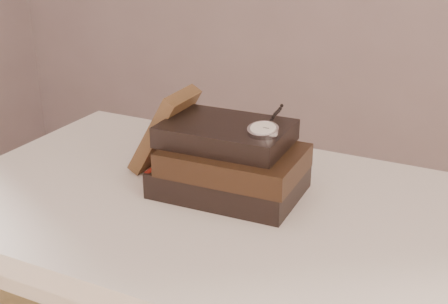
% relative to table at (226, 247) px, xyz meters
% --- Properties ---
extents(table, '(1.00, 0.60, 0.75)m').
position_rel_table_xyz_m(table, '(0.00, 0.00, 0.00)').
color(table, silver).
rests_on(table, ground).
extents(book_stack, '(0.26, 0.18, 0.12)m').
position_rel_table_xyz_m(book_stack, '(-0.01, 0.03, 0.15)').
color(book_stack, black).
rests_on(book_stack, table).
extents(journal, '(0.11, 0.11, 0.16)m').
position_rel_table_xyz_m(journal, '(-0.16, 0.07, 0.17)').
color(journal, '#402A18').
rests_on(journal, table).
extents(pocket_watch, '(0.05, 0.15, 0.02)m').
position_rel_table_xyz_m(pocket_watch, '(0.06, 0.03, 0.22)').
color(pocket_watch, silver).
rests_on(pocket_watch, book_stack).
extents(eyeglasses, '(0.11, 0.12, 0.05)m').
position_rel_table_xyz_m(eyeglasses, '(-0.10, 0.12, 0.16)').
color(eyeglasses, silver).
rests_on(eyeglasses, book_stack).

